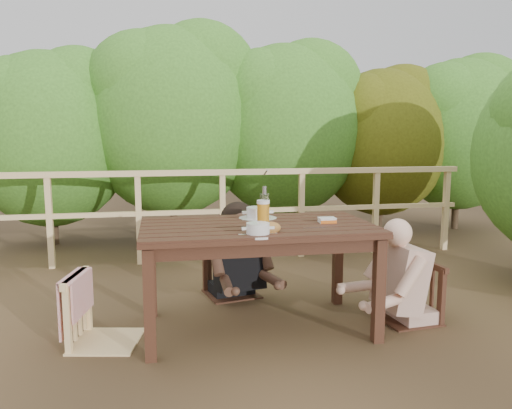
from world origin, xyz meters
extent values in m
plane|color=brown|center=(0.00, 0.00, 0.00)|extent=(60.00, 60.00, 0.00)
cube|color=#341C12|center=(0.00, 0.00, 0.38)|extent=(1.62, 0.91, 0.75)
cube|color=#E5C182|center=(-1.05, -0.06, 0.45)|extent=(0.52, 0.52, 0.89)
cube|color=#341C12|center=(-0.08, 0.78, 0.43)|extent=(0.51, 0.51, 0.86)
cube|color=#341C12|center=(1.14, -0.06, 0.42)|extent=(0.45, 0.45, 0.83)
cube|color=#E5C182|center=(0.00, 2.00, 0.51)|extent=(5.60, 0.10, 1.01)
cylinder|color=white|center=(-0.06, -0.33, 0.79)|extent=(0.25, 0.25, 0.08)
cylinder|color=white|center=(0.06, 0.27, 0.80)|extent=(0.29, 0.29, 0.10)
ellipsoid|color=#AB7C36|center=(0.03, -0.28, 0.79)|extent=(0.14, 0.11, 0.08)
cylinder|color=orange|center=(0.05, 0.05, 0.84)|extent=(0.09, 0.09, 0.18)
cylinder|color=white|center=(0.06, 0.05, 0.89)|extent=(0.07, 0.07, 0.28)
cube|color=white|center=(0.50, -0.03, 0.78)|extent=(0.12, 0.09, 0.05)
camera|label=1|loc=(-0.67, -3.42, 1.41)|focal=35.18mm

